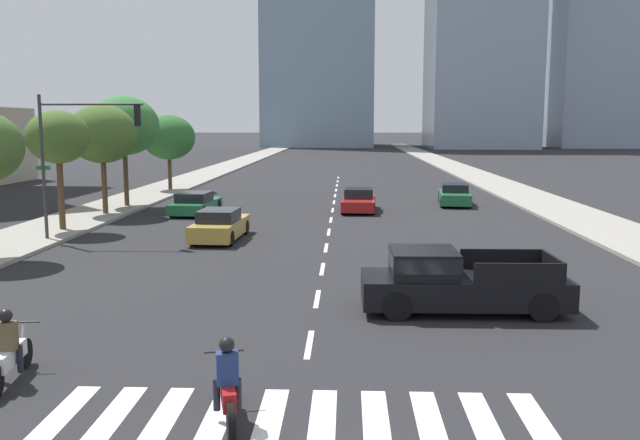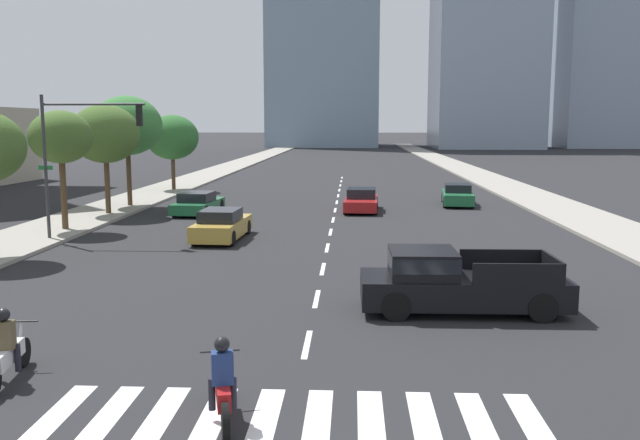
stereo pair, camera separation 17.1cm
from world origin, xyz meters
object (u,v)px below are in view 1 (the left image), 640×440
(sedan_red_1, at_px, (359,201))
(motorcycle_third, at_px, (227,387))
(street_tree_second, at_px, (58,138))
(pickup_truck, at_px, (454,282))
(street_tree_fifth, at_px, (169,137))
(motorcycle_trailing, at_px, (10,353))
(sedan_gold_2, at_px, (220,226))
(street_tree_fourth, at_px, (124,126))
(traffic_signal_far, at_px, (79,141))
(sedan_green_0, at_px, (195,204))
(street_tree_third, at_px, (102,134))
(sedan_green_3, at_px, (454,195))

(sedan_red_1, bearing_deg, motorcycle_third, -2.82)
(motorcycle_third, relative_size, street_tree_second, 0.38)
(pickup_truck, bearing_deg, street_tree_fifth, -63.88)
(motorcycle_trailing, bearing_deg, pickup_truck, -67.98)
(motorcycle_trailing, height_order, sedan_gold_2, motorcycle_trailing)
(sedan_red_1, bearing_deg, street_tree_fourth, -90.98)
(motorcycle_third, height_order, traffic_signal_far, traffic_signal_far)
(motorcycle_trailing, relative_size, street_tree_fourth, 0.34)
(pickup_truck, xyz_separation_m, sedan_green_0, (-11.33, 19.21, -0.24))
(pickup_truck, distance_m, sedan_green_0, 22.30)
(sedan_green_0, relative_size, street_tree_second, 0.86)
(sedan_gold_2, bearing_deg, street_tree_fourth, 38.36)
(pickup_truck, distance_m, street_tree_third, 24.51)
(sedan_green_3, bearing_deg, street_tree_fifth, -105.41)
(street_tree_third, xyz_separation_m, street_tree_fourth, (0.00, 3.58, 0.44))
(sedan_red_1, bearing_deg, street_tree_third, -76.33)
(pickup_truck, relative_size, street_tree_third, 0.93)
(sedan_green_0, distance_m, sedan_red_1, 9.30)
(pickup_truck, xyz_separation_m, street_tree_second, (-16.04, 12.63, 3.55))
(sedan_red_1, relative_size, sedan_gold_2, 1.01)
(pickup_truck, bearing_deg, motorcycle_third, 54.06)
(motorcycle_trailing, xyz_separation_m, street_tree_fourth, (-6.69, 27.11, 4.29))
(traffic_signal_far, bearing_deg, sedan_green_3, 37.95)
(motorcycle_third, height_order, street_tree_fourth, street_tree_fourth)
(sedan_green_0, xyz_separation_m, street_tree_fourth, (-4.72, 2.54, 4.31))
(sedan_red_1, xyz_separation_m, sedan_green_3, (5.98, 3.16, 0.00))
(sedan_gold_2, bearing_deg, sedan_green_0, 22.73)
(traffic_signal_far, xyz_separation_m, street_tree_third, (-1.99, 8.07, 0.15))
(motorcycle_third, xyz_separation_m, sedan_red_1, (2.67, 27.74, 0.01))
(sedan_gold_2, bearing_deg, sedan_green_3, -39.75)
(motorcycle_third, relative_size, sedan_red_1, 0.45)
(sedan_green_0, height_order, traffic_signal_far, traffic_signal_far)
(sedan_green_0, relative_size, street_tree_fifth, 0.85)
(motorcycle_trailing, relative_size, street_tree_second, 0.40)
(traffic_signal_far, bearing_deg, motorcycle_trailing, -73.10)
(sedan_green_3, distance_m, street_tree_third, 21.05)
(motorcycle_trailing, height_order, street_tree_fifth, street_tree_fifth)
(pickup_truck, bearing_deg, street_tree_third, -49.32)
(motorcycle_trailing, distance_m, sedan_red_1, 27.19)
(sedan_green_0, bearing_deg, pickup_truck, -145.28)
(sedan_gold_2, distance_m, street_tree_fourth, 13.97)
(traffic_signal_far, height_order, street_tree_fifth, traffic_signal_far)
(sedan_gold_2, bearing_deg, traffic_signal_far, 100.97)
(motorcycle_trailing, height_order, sedan_green_3, motorcycle_trailing)
(sedan_red_1, bearing_deg, street_tree_second, -56.61)
(sedan_gold_2, xyz_separation_m, street_tree_fifth, (-7.69, 20.74, 3.38))
(sedan_red_1, distance_m, street_tree_fourth, 14.54)
(motorcycle_third, distance_m, street_tree_second, 22.80)
(sedan_green_3, bearing_deg, street_tree_second, -54.56)
(street_tree_fourth, bearing_deg, motorcycle_third, -68.64)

